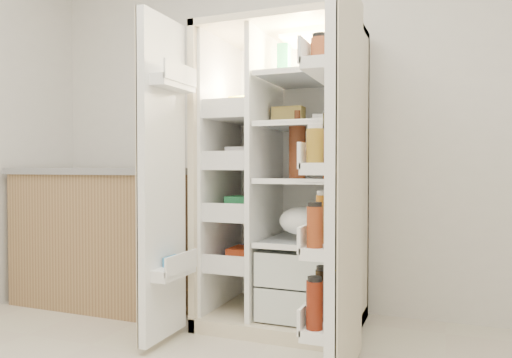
% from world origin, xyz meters
% --- Properties ---
extents(wall_back, '(4.00, 0.02, 2.70)m').
position_xyz_m(wall_back, '(0.00, 2.00, 1.35)').
color(wall_back, silver).
rests_on(wall_back, floor).
extents(refrigerator, '(0.92, 0.70, 1.80)m').
position_xyz_m(refrigerator, '(-0.02, 1.65, 0.74)').
color(refrigerator, beige).
rests_on(refrigerator, floor).
extents(freezer_door, '(0.15, 0.40, 1.72)m').
position_xyz_m(freezer_door, '(-0.53, 1.05, 0.89)').
color(freezer_door, white).
rests_on(freezer_door, floor).
extents(fridge_door, '(0.17, 0.58, 1.72)m').
position_xyz_m(fridge_door, '(0.45, 0.96, 0.87)').
color(fridge_door, white).
rests_on(fridge_door, floor).
extents(kitchen_counter, '(1.31, 0.70, 0.95)m').
position_xyz_m(kitchen_counter, '(-1.30, 1.62, 0.48)').
color(kitchen_counter, '#99794C').
rests_on(kitchen_counter, floor).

